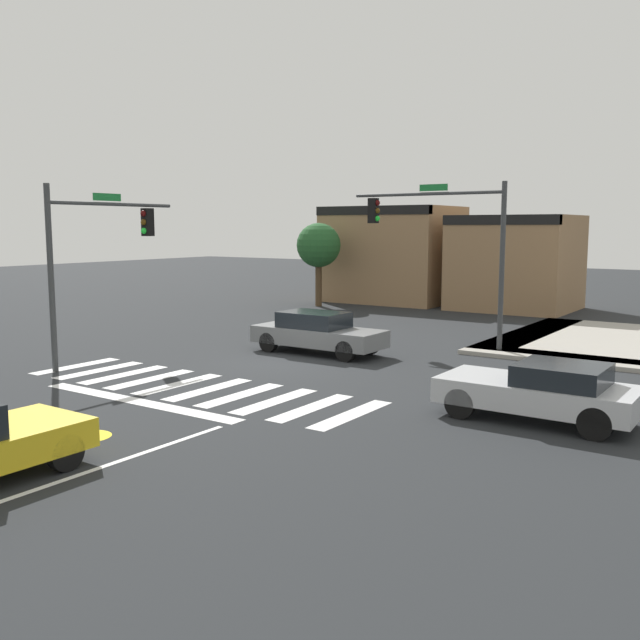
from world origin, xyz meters
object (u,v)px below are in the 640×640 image
(traffic_signal_southwest, at_px, (97,244))
(car_silver, at_px, (542,391))
(roadside_tree, at_px, (319,246))
(car_gray, at_px, (317,332))
(traffic_signal_northeast, at_px, (443,233))

(traffic_signal_southwest, relative_size, car_silver, 1.30)
(roadside_tree, bearing_deg, car_gray, -55.65)
(traffic_signal_southwest, xyz_separation_m, car_silver, (14.03, 1.12, -3.17))
(traffic_signal_northeast, bearing_deg, car_silver, 128.09)
(traffic_signal_southwest, height_order, car_silver, traffic_signal_southwest)
(traffic_signal_northeast, relative_size, roadside_tree, 1.29)
(traffic_signal_southwest, bearing_deg, car_silver, -85.42)
(traffic_signal_northeast, relative_size, car_gray, 1.26)
(traffic_signal_northeast, height_order, roadside_tree, traffic_signal_northeast)
(traffic_signal_southwest, bearing_deg, car_gray, -41.83)
(traffic_signal_northeast, xyz_separation_m, traffic_signal_southwest, (-7.91, -8.93, -0.32))
(traffic_signal_northeast, bearing_deg, car_gray, 48.90)
(traffic_signal_northeast, relative_size, traffic_signal_southwest, 1.05)
(roadside_tree, bearing_deg, traffic_signal_southwest, -78.73)
(car_gray, bearing_deg, traffic_signal_southwest, -131.83)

